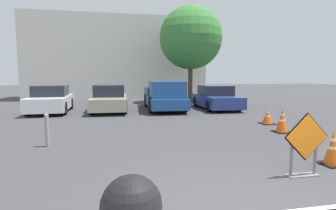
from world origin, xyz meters
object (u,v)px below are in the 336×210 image
parked_car_nearest (51,100)px  bollard_nearest (47,129)px  traffic_cone_nearest (333,148)px  parked_car_third (216,98)px  road_closed_sign (306,143)px  parked_car_second (110,99)px  traffic_cone_third (282,121)px  pickup_truck (165,97)px  traffic_cone_second (304,134)px  traffic_cone_fourth (268,116)px

parked_car_nearest → bollard_nearest: size_ratio=4.51×
traffic_cone_nearest → parked_car_third: (1.18, 9.79, 0.27)m
road_closed_sign → parked_car_second: (-3.84, 10.53, 0.02)m
bollard_nearest → traffic_cone_third: bearing=3.4°
parked_car_second → bollard_nearest: bearing=80.2°
parked_car_second → parked_car_nearest: bearing=1.5°
traffic_cone_nearest → bollard_nearest: 6.92m
traffic_cone_nearest → pickup_truck: 9.95m
road_closed_sign → traffic_cone_second: road_closed_sign is taller
traffic_cone_fourth → parked_car_second: size_ratio=0.14×
traffic_cone_fourth → parked_car_third: parked_car_third is taller
parked_car_third → parked_car_nearest: bearing=-0.0°
traffic_cone_fourth → parked_car_third: size_ratio=0.15×
parked_car_nearest → traffic_cone_nearest: bearing=125.9°
parked_car_nearest → bollard_nearest: bearing=99.7°
traffic_cone_third → bollard_nearest: size_ratio=0.90×
traffic_cone_nearest → traffic_cone_fourth: size_ratio=1.17×
parked_car_second → traffic_cone_nearest: bearing=117.4°
road_closed_sign → traffic_cone_fourth: size_ratio=1.93×
traffic_cone_third → parked_car_second: 9.06m
traffic_cone_second → traffic_cone_fourth: 3.35m
traffic_cone_nearest → traffic_cone_fourth: traffic_cone_nearest is taller
traffic_cone_second → parked_car_nearest: 12.01m
traffic_cone_fourth → parked_car_nearest: 10.75m
traffic_cone_nearest → bollard_nearest: bearing=156.7°
parked_car_nearest → bollard_nearest: parked_car_nearest is taller
traffic_cone_nearest → traffic_cone_fourth: bearing=73.6°
traffic_cone_second → bollard_nearest: bearing=169.4°
parked_car_nearest → pickup_truck: pickup_truck is taller
parked_car_nearest → parked_car_second: size_ratio=0.89×
pickup_truck → bollard_nearest: 8.35m
bollard_nearest → parked_car_nearest: bearing=102.1°
traffic_cone_third → parked_car_second: (-5.86, 6.90, 0.27)m
traffic_cone_third → traffic_cone_fourth: (0.40, 1.52, -0.09)m
pickup_truck → traffic_cone_second: bearing=107.4°
traffic_cone_second → pickup_truck: size_ratio=0.14×
road_closed_sign → traffic_cone_third: bearing=60.9°
pickup_truck → bollard_nearest: size_ratio=5.66×
traffic_cone_second → traffic_cone_fourth: traffic_cone_second is taller
traffic_cone_third → traffic_cone_fourth: size_ratio=1.28×
pickup_truck → parked_car_third: size_ratio=1.18×
traffic_cone_third → parked_car_third: parked_car_third is taller
traffic_cone_fourth → parked_car_second: parked_car_second is taller
traffic_cone_nearest → pickup_truck: (-1.86, 9.76, 0.38)m
traffic_cone_nearest → bollard_nearest: bollard_nearest is taller
road_closed_sign → pickup_truck: bearing=94.5°
traffic_cone_nearest → traffic_cone_fourth: 4.88m
traffic_cone_nearest → bollard_nearest: (-6.36, 2.73, 0.12)m
road_closed_sign → parked_car_third: (2.23, 10.26, -0.02)m
traffic_cone_third → parked_car_nearest: bearing=142.2°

